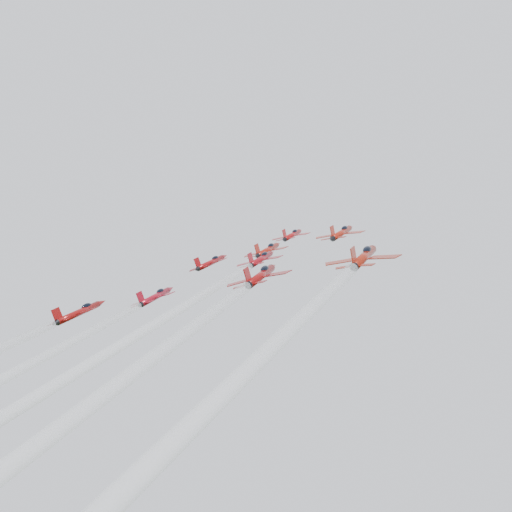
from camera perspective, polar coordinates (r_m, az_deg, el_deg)
The scene contains 7 objects.
jet_lead at distance 140.13m, azimuth 3.27°, elevation 1.91°, with size 8.88×11.08×8.00m.
jet_row2_left at distance 132.08m, azimuth -4.00°, elevation -0.55°, with size 9.16×11.43×8.25m.
jet_row2_center at distance 124.64m, azimuth 1.08°, elevation 0.57°, with size 9.35×11.67×8.42m.
jet_row2_right at distance 118.97m, azimuth 7.63°, elevation 2.09°, with size 9.44×11.78×8.50m.
jet_center at distance 77.54m, azimuth -12.13°, elevation -7.40°, with size 8.87×79.94×55.96m.
jet_rear_right at distance 55.13m, azimuth -20.77°, elevation -14.47°, with size 10.21×92.00×64.40m.
jet_rear_farright at distance 42.16m, azimuth -7.63°, elevation -15.10°, with size 10.18×91.72×64.20m.
Camera 1 is at (51.11, -90.23, 106.83)m, focal length 45.00 mm.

